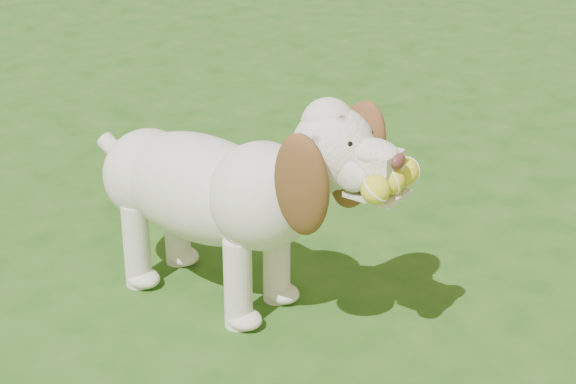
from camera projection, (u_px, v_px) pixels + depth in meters
ground at (354, 357)px, 2.99m from camera, size 80.00×80.00×0.00m
dog at (226, 186)px, 3.13m from camera, size 0.63×1.23×0.81m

